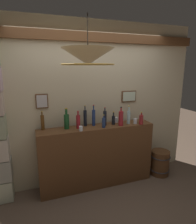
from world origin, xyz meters
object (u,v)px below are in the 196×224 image
Objects in this scene: liquor_bottle_whiskey at (105,118)px; liquor_bottle_rum at (78,121)px; liquor_bottle_mezcal at (129,117)px; liquor_bottle_port at (94,117)px; glass_tumbler_shot at (135,121)px; liquor_bottle_brandy at (113,120)px; liquor_bottle_tequila at (141,119)px; glass_tumbler_rocks at (81,128)px; liquor_bottle_vermouth at (121,118)px; liquor_bottle_sherry at (43,122)px; liquor_bottle_gin at (67,121)px; liquor_bottle_scotch at (85,118)px; wooden_barrel at (160,163)px; pendant_lamp at (88,57)px; liquor_bottle_bourbon at (104,123)px; glass_tumbler_highball at (116,120)px.

liquor_bottle_rum is (-0.45, -0.02, -0.01)m from liquor_bottle_whiskey.
liquor_bottle_mezcal is 0.60m from liquor_bottle_port.
liquor_bottle_rum is at bearing -178.05° from liquor_bottle_whiskey.
liquor_bottle_brandy is at bearing 168.19° from glass_tumbler_shot.
liquor_bottle_tequila is 1.04m from glass_tumbler_rocks.
liquor_bottle_vermouth is 0.69m from glass_tumbler_rocks.
liquor_bottle_mezcal is at bearing -6.03° from liquor_bottle_sherry.
liquor_bottle_gin reaches higher than liquor_bottle_whiskey.
liquor_bottle_scotch is 4.61× the size of glass_tumbler_rocks.
wooden_barrel is at bearing -7.52° from liquor_bottle_brandy.
pendant_lamp reaches higher than liquor_bottle_tequila.
liquor_bottle_vermouth reaches higher than liquor_bottle_whiskey.
glass_tumbler_rocks is (-1.03, 0.00, -0.04)m from liquor_bottle_tequila.
liquor_bottle_port reaches higher than liquor_bottle_tequila.
glass_tumbler_shot is at bearing -3.77° from liquor_bottle_rum.
liquor_bottle_brandy is 1.27m from wooden_barrel.
liquor_bottle_mezcal is 0.41m from liquor_bottle_whiskey.
wooden_barrel is at bearing -1.48° from liquor_bottle_vermouth.
liquor_bottle_whiskey is 0.47m from glass_tumbler_rocks.
liquor_bottle_whiskey is (-0.41, 0.04, 0.01)m from liquor_bottle_mezcal.
liquor_bottle_bourbon is at bearing -179.06° from liquor_bottle_vermouth.
liquor_bottle_brandy is at bearing -10.22° from liquor_bottle_scotch.
liquor_bottle_rum reaches higher than glass_tumbler_rocks.
glass_tumbler_shot is (1.14, -0.11, -0.08)m from liquor_bottle_gin.
glass_tumbler_highball is at bearing 48.78° from liquor_bottle_brandy.
liquor_bottle_bourbon is 0.67× the size of liquor_bottle_vermouth.
liquor_bottle_bourbon is 1.43m from wooden_barrel.
liquor_bottle_vermouth is 3.55× the size of glass_tumbler_shot.
glass_tumbler_shot is (0.52, -0.08, -0.08)m from liquor_bottle_whiskey.
liquor_bottle_gin is 0.53× the size of pendant_lamp.
liquor_bottle_port is 0.80m from liquor_bottle_sherry.
liquor_bottle_vermouth reaches higher than liquor_bottle_rum.
liquor_bottle_port is 0.34m from glass_tumbler_rocks.
liquor_bottle_tequila is at bearing -43.06° from glass_tumbler_shot.
liquor_bottle_tequila is (0.18, -0.10, -0.04)m from liquor_bottle_mezcal.
liquor_bottle_vermouth is at bearing -90.74° from glass_tumbler_highball.
liquor_bottle_rum reaches higher than liquor_bottle_brandy.
liquor_bottle_whiskey reaches higher than glass_tumbler_shot.
liquor_bottle_gin is 0.26m from glass_tumbler_rocks.
liquor_bottle_rum is at bearing 88.37° from pendant_lamp.
wooden_barrel is at bearing -6.30° from liquor_bottle_sherry.
liquor_bottle_whiskey is 0.45m from liquor_bottle_rum.
liquor_bottle_gin is at bearing 171.51° from liquor_bottle_vermouth.
liquor_bottle_port is at bearing 170.75° from liquor_bottle_brandy.
liquor_bottle_brandy is 1.31m from pendant_lamp.
liquor_bottle_tequila reaches higher than wooden_barrel.
pendant_lamp is (-0.16, -0.71, 0.91)m from liquor_bottle_scotch.
liquor_bottle_mezcal reaches higher than glass_tumbler_shot.
liquor_bottle_port is at bearing 3.03° from liquor_bottle_gin.
liquor_bottle_port is 0.80m from liquor_bottle_tequila.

